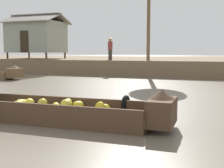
{
  "coord_description": "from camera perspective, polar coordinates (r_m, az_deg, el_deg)",
  "views": [
    {
      "loc": [
        3.11,
        -1.63,
        1.66
      ],
      "look_at": [
        -0.19,
        7.08,
        0.66
      ],
      "focal_mm": 47.8,
      "sensor_mm": 36.0,
      "label": 1
    }
  ],
  "objects": [
    {
      "name": "stilt_house_left",
      "position": [
        27.24,
        -14.25,
        8.8
      ],
      "size": [
        4.99,
        3.92,
        3.88
      ],
      "color": "#4C3826",
      "rests_on": "riverbank_strip"
    },
    {
      "name": "banana_boat",
      "position": [
        7.29,
        -10.5,
        -4.78
      ],
      "size": [
        5.56,
        1.96,
        0.88
      ],
      "color": "#473323",
      "rests_on": "ground"
    },
    {
      "name": "vendor_person",
      "position": [
        21.88,
        -0.34,
        7.05
      ],
      "size": [
        0.44,
        0.44,
        1.66
      ],
      "color": "#332D28",
      "rests_on": "riverbank_strip"
    },
    {
      "name": "ground_plane",
      "position": [
        12.15,
        5.74,
        -1.75
      ],
      "size": [
        300.0,
        300.0,
        0.0
      ],
      "primitive_type": "plane",
      "color": "#665B4C"
    },
    {
      "name": "riverbank_strip",
      "position": [
        29.3,
        14.7,
        3.75
      ],
      "size": [
        160.0,
        20.0,
        1.08
      ],
      "primitive_type": "cube",
      "color": "#756047",
      "rests_on": "ground"
    }
  ]
}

